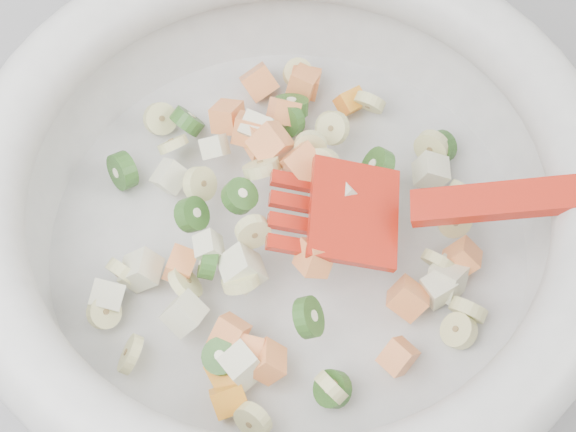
{
  "coord_description": "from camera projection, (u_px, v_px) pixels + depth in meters",
  "views": [
    {
      "loc": [
        0.08,
        1.12,
        1.47
      ],
      "look_at": [
        0.07,
        1.42,
        0.95
      ],
      "focal_mm": 55.0,
      "sensor_mm": 36.0,
      "label": 1
    }
  ],
  "objects": [
    {
      "name": "mixing_bowl",
      "position": [
        289.0,
        204.0,
        0.59
      ],
      "size": [
        0.52,
        0.43,
        0.15
      ],
      "color": "silver",
      "rests_on": "counter"
    },
    {
      "name": "counter",
      "position": [
        231.0,
        406.0,
        1.05
      ],
      "size": [
        2.0,
        0.6,
        0.9
      ],
      "primitive_type": "cube",
      "color": "gray",
      "rests_on": "ground"
    }
  ]
}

